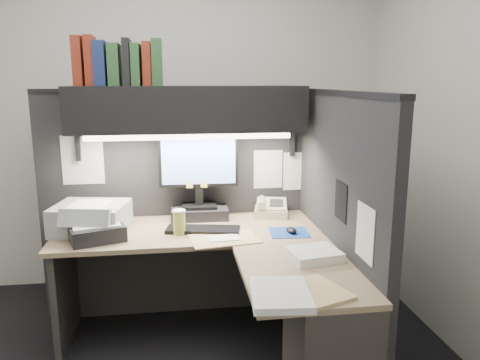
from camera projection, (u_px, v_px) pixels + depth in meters
The scene contains 21 objects.
wall_back at pixel (170, 122), 3.84m from camera, with size 3.50×0.04×2.70m, color silver.
wall_front at pixel (163, 252), 0.93m from camera, with size 3.50×0.04×2.70m, color silver.
partition_back at pixel (176, 205), 3.40m from camera, with size 1.90×0.06×1.60m, color black.
partition_right at pixel (337, 231), 2.80m from camera, with size 0.06×1.50×1.60m, color black.
desk at pixel (250, 306), 2.63m from camera, with size 1.70×1.53×0.73m.
overhead_shelf at pixel (188, 109), 3.09m from camera, with size 1.55×0.34×0.30m, color black.
task_light_tube at pixel (189, 137), 2.99m from camera, with size 0.04×0.04×1.32m, color white.
monitor at pixel (199, 186), 3.26m from camera, with size 0.55×0.25×0.59m.
keyboard at pixel (203, 230), 3.02m from camera, with size 0.47×0.16×0.02m, color black.
mousepad at pixel (289, 232), 2.99m from camera, with size 0.24×0.22×0.00m, color #1B3D94.
mouse at pixel (291, 230), 2.97m from camera, with size 0.06×0.09×0.03m, color black.
telephone at pixel (271, 209), 3.37m from camera, with size 0.23×0.24×0.09m, color #B5AF8B.
coffee_cup at pixel (179, 223), 2.95m from camera, with size 0.08×0.08×0.15m, color #C9BA50.
printer at pixel (91, 218), 3.01m from camera, with size 0.44×0.38×0.18m, color #999C9E.
notebook_stack at pixel (96, 232), 2.85m from camera, with size 0.31×0.26×0.09m, color black.
open_folder at pixel (224, 239), 2.86m from camera, with size 0.42×0.27×0.01m, color tan.
paper_stack_a at pixel (314, 254), 2.55m from camera, with size 0.27×0.23×0.05m, color white.
paper_stack_b at pixel (280, 294), 2.09m from camera, with size 0.26×0.33×0.03m, color white.
manila_stack at pixel (317, 291), 2.14m from camera, with size 0.23×0.29×0.02m, color tan.
binder_row at pixel (118, 63), 2.97m from camera, with size 0.55×0.24×0.31m.
pinned_papers at pixel (236, 179), 3.04m from camera, with size 1.76×1.31×0.51m.
Camera 1 is at (0.03, -2.39, 1.68)m, focal length 35.00 mm.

